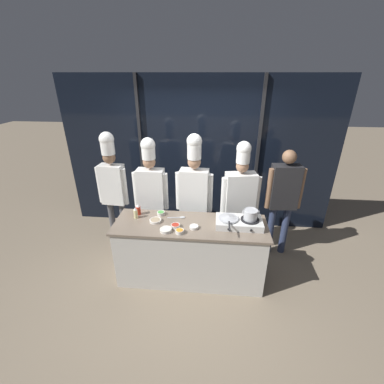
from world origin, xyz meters
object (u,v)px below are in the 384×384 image
object	(u,v)px
prep_bowl_rice	(194,227)
squeeze_bottle_oil	(136,213)
chef_sous	(151,188)
person_guest	(283,194)
serving_spoon_slotted	(180,217)
portable_stove	(239,222)
chef_head	(112,182)
chef_pastry	(240,194)
frying_pan	(229,217)
stock_pot	(251,214)
prep_bowl_chili_flakes	(175,226)
squeeze_bottle_chili	(138,210)
prep_bowl_carrots	(180,231)
chef_line	(194,189)
prep_bowl_mushrooms	(155,220)
prep_bowl_scallions	(161,213)
prep_bowl_bean_sprouts	(166,230)

from	to	relation	value
prep_bowl_rice	squeeze_bottle_oil	bearing A→B (deg)	167.21
chef_sous	person_guest	size ratio (longest dim) A/B	1.09
serving_spoon_slotted	squeeze_bottle_oil	bearing A→B (deg)	-174.47
portable_stove	squeeze_bottle_oil	size ratio (longest dim) A/B	3.69
chef_head	chef_pastry	distance (m)	1.97
chef_head	chef_pastry	size ratio (longest dim) A/B	1.04
prep_bowl_rice	person_guest	bearing A→B (deg)	31.72
chef_head	person_guest	bearing A→B (deg)	-175.20
frying_pan	chef_head	bearing A→B (deg)	159.66
stock_pot	prep_bowl_rice	xyz separation A→B (m)	(-0.71, -0.12, -0.15)
prep_bowl_chili_flakes	squeeze_bottle_chili	bearing A→B (deg)	153.16
prep_bowl_chili_flakes	prep_bowl_carrots	bearing A→B (deg)	-59.64
stock_pot	chef_pastry	xyz separation A→B (m)	(-0.09, 0.60, 0.00)
chef_pastry	serving_spoon_slotted	bearing A→B (deg)	19.54
portable_stove	squeeze_bottle_chili	world-z (taller)	squeeze_bottle_chili
squeeze_bottle_chili	prep_bowl_rice	distance (m)	0.86
frying_pan	chef_sous	size ratio (longest dim) A/B	0.25
chef_pastry	squeeze_bottle_chili	bearing A→B (deg)	6.82
portable_stove	chef_sous	bearing A→B (deg)	155.56
person_guest	chef_sous	bearing A→B (deg)	-2.66
chef_head	chef_line	xyz separation A→B (m)	(1.29, -0.09, -0.03)
frying_pan	serving_spoon_slotted	size ratio (longest dim) A/B	1.88
prep_bowl_mushrooms	chef_pastry	bearing A→B (deg)	27.90
stock_pot	squeeze_bottle_oil	distance (m)	1.53
prep_bowl_carrots	chef_sous	distance (m)	1.02
serving_spoon_slotted	squeeze_bottle_chili	bearing A→B (deg)	175.88
frying_pan	chef_line	xyz separation A→B (m)	(-0.49, 0.57, 0.12)
prep_bowl_scallions	chef_head	size ratio (longest dim) A/B	0.06
prep_bowl_mushrooms	prep_bowl_scallions	world-z (taller)	prep_bowl_scallions
squeeze_bottle_oil	chef_head	distance (m)	0.82
chef_head	chef_line	distance (m)	1.29
chef_sous	person_guest	bearing A→B (deg)	-176.65
prep_bowl_bean_sprouts	prep_bowl_rice	bearing A→B (deg)	16.01
prep_bowl_carrots	prep_bowl_mushrooms	world-z (taller)	prep_bowl_carrots
portable_stove	chef_line	bearing A→B (deg)	137.93
squeeze_bottle_chili	chef_sous	distance (m)	0.45
portable_stove	squeeze_bottle_chili	size ratio (longest dim) A/B	3.76
prep_bowl_chili_flakes	prep_bowl_bean_sprouts	xyz separation A→B (m)	(-0.11, -0.10, -0.00)
frying_pan	prep_bowl_mushrooms	xyz separation A→B (m)	(-0.97, -0.01, -0.10)
stock_pot	chef_head	size ratio (longest dim) A/B	0.11
squeeze_bottle_chili	chef_pastry	size ratio (longest dim) A/B	0.09
frying_pan	prep_bowl_bean_sprouts	world-z (taller)	frying_pan
prep_bowl_carrots	person_guest	xyz separation A→B (m)	(1.44, 0.91, 0.14)
chef_head	stock_pot	bearing A→B (deg)	166.92
frying_pan	chef_sous	xyz separation A→B (m)	(-1.16, 0.59, 0.10)
stock_pot	squeeze_bottle_oil	size ratio (longest dim) A/B	1.27
prep_bowl_rice	chef_sous	world-z (taller)	chef_sous
prep_bowl_carrots	serving_spoon_slotted	size ratio (longest dim) A/B	0.44
prep_bowl_carrots	prep_bowl_mushrooms	size ratio (longest dim) A/B	0.68
prep_bowl_carrots	serving_spoon_slotted	xyz separation A→B (m)	(-0.05, 0.37, -0.02)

